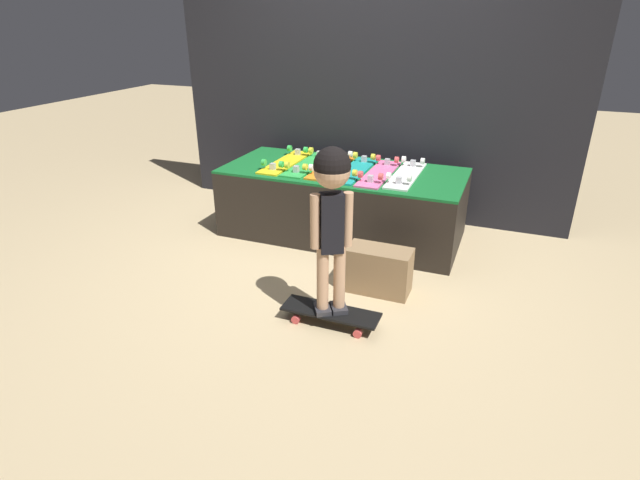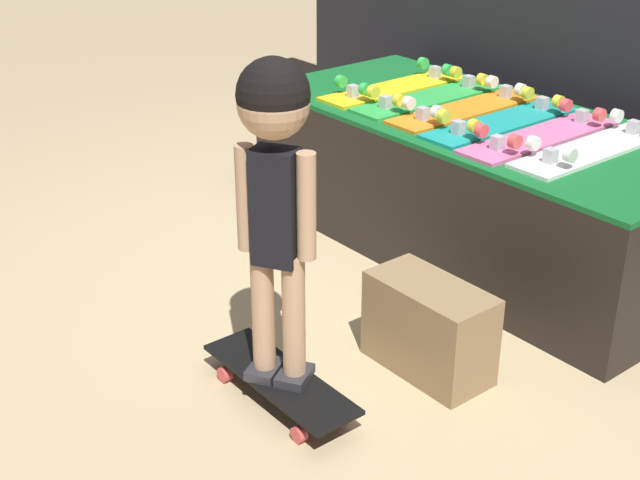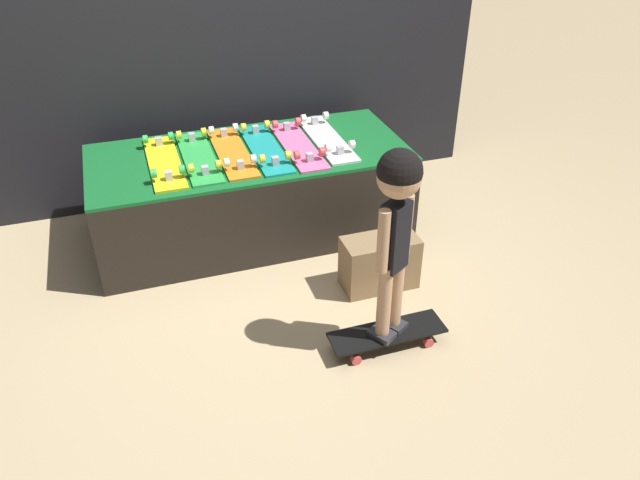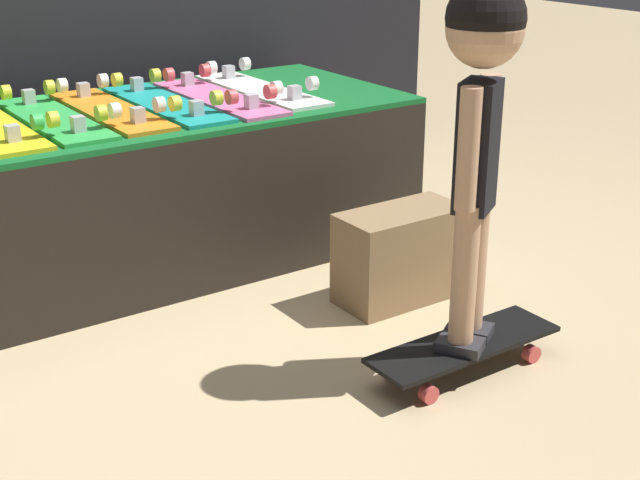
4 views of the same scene
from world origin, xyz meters
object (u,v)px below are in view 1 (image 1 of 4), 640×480
(skateboard_green_on_rack, at_px, (308,164))
(skateboard_orange_on_rack, at_px, (332,166))
(skateboard_on_floor, at_px, (331,313))
(skateboard_yellow_on_rack, at_px, (286,161))
(skateboard_teal_on_rack, at_px, (355,169))
(child, at_px, (332,201))
(skateboard_pink_on_rack, at_px, (379,173))
(storage_box, at_px, (379,270))
(skateboard_white_on_rack, at_px, (406,174))

(skateboard_green_on_rack, bearing_deg, skateboard_orange_on_rack, 2.03)
(skateboard_on_floor, bearing_deg, skateboard_orange_on_rack, 110.35)
(skateboard_green_on_rack, bearing_deg, skateboard_yellow_on_rack, -179.69)
(skateboard_teal_on_rack, relative_size, skateboard_on_floor, 1.24)
(skateboard_on_floor, distance_m, child, 0.73)
(skateboard_yellow_on_rack, relative_size, skateboard_green_on_rack, 1.00)
(skateboard_yellow_on_rack, xyz_separation_m, skateboard_orange_on_rack, (0.42, 0.01, 0.00))
(skateboard_orange_on_rack, xyz_separation_m, skateboard_pink_on_rack, (0.42, -0.03, 0.00))
(skateboard_teal_on_rack, bearing_deg, skateboard_on_floor, -77.73)
(skateboard_pink_on_rack, bearing_deg, storage_box, -73.32)
(skateboard_green_on_rack, height_order, child, child)
(skateboard_teal_on_rack, height_order, skateboard_white_on_rack, same)
(skateboard_orange_on_rack, height_order, skateboard_on_floor, skateboard_orange_on_rack)
(skateboard_orange_on_rack, bearing_deg, skateboard_teal_on_rack, -4.37)
(skateboard_pink_on_rack, relative_size, skateboard_white_on_rack, 1.00)
(skateboard_on_floor, bearing_deg, skateboard_green_on_rack, 117.92)
(skateboard_yellow_on_rack, xyz_separation_m, skateboard_white_on_rack, (1.04, 0.02, 0.00))
(child, bearing_deg, skateboard_green_on_rack, 86.65)
(skateboard_orange_on_rack, xyz_separation_m, skateboard_on_floor, (0.49, -1.33, -0.52))
(skateboard_white_on_rack, bearing_deg, skateboard_orange_on_rack, -179.37)
(skateboard_teal_on_rack, distance_m, skateboard_pink_on_rack, 0.21)
(skateboard_green_on_rack, relative_size, storage_box, 1.75)
(skateboard_green_on_rack, relative_size, skateboard_on_floor, 1.24)
(child, height_order, storage_box, child)
(skateboard_yellow_on_rack, relative_size, storage_box, 1.75)
(skateboard_yellow_on_rack, bearing_deg, child, -55.50)
(skateboard_on_floor, bearing_deg, skateboard_teal_on_rack, 102.27)
(skateboard_yellow_on_rack, distance_m, skateboard_on_floor, 1.69)
(skateboard_green_on_rack, bearing_deg, skateboard_on_floor, -62.08)
(skateboard_orange_on_rack, height_order, skateboard_white_on_rack, same)
(skateboard_on_floor, bearing_deg, child, -104.04)
(skateboard_yellow_on_rack, bearing_deg, skateboard_orange_on_rack, 1.17)
(skateboard_white_on_rack, relative_size, storage_box, 1.75)
(skateboard_pink_on_rack, distance_m, skateboard_on_floor, 1.40)
(skateboard_yellow_on_rack, bearing_deg, skateboard_on_floor, -55.50)
(skateboard_teal_on_rack, height_order, child, child)
(skateboard_green_on_rack, bearing_deg, skateboard_pink_on_rack, -2.31)
(skateboard_yellow_on_rack, bearing_deg, skateboard_teal_on_rack, -0.68)
(skateboard_pink_on_rack, relative_size, skateboard_on_floor, 1.24)
(skateboard_white_on_rack, height_order, skateboard_on_floor, skateboard_white_on_rack)
(skateboard_green_on_rack, xyz_separation_m, skateboard_white_on_rack, (0.83, 0.01, 0.00))
(skateboard_yellow_on_rack, distance_m, skateboard_teal_on_rack, 0.62)
(child, distance_m, storage_box, 0.83)
(skateboard_teal_on_rack, xyz_separation_m, storage_box, (0.45, -0.82, -0.43))
(skateboard_white_on_rack, xyz_separation_m, skateboard_on_floor, (-0.13, -1.34, -0.52))
(skateboard_pink_on_rack, distance_m, skateboard_white_on_rack, 0.21)
(skateboard_pink_on_rack, bearing_deg, skateboard_white_on_rack, 10.74)
(skateboard_yellow_on_rack, bearing_deg, skateboard_pink_on_rack, -1.65)
(skateboard_white_on_rack, bearing_deg, storage_box, -87.71)
(skateboard_yellow_on_rack, xyz_separation_m, storage_box, (1.07, -0.83, -0.43))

